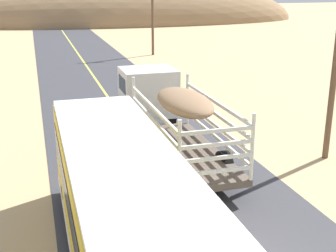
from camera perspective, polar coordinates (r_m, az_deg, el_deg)
livestock_truck at (r=19.73m, az=-0.94°, el=2.81°), size 2.53×9.70×3.02m
bus at (r=11.02m, az=-5.73°, el=-10.17°), size 2.54×10.00×3.21m
power_pole_mid at (r=43.96m, az=-1.94°, el=14.03°), size 2.20×0.24×7.42m
distant_hill at (r=80.12m, az=-4.57°, el=12.84°), size 59.53×20.78×14.09m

